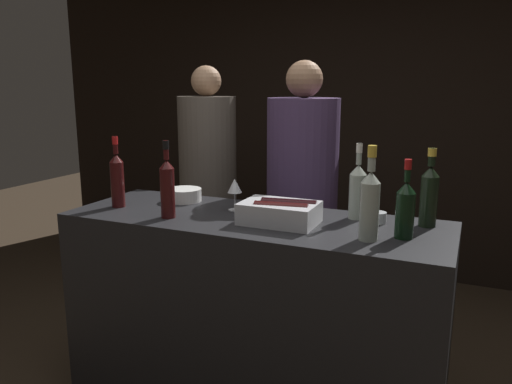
{
  "coord_description": "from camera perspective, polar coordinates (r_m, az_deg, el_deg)",
  "views": [
    {
      "loc": [
        0.94,
        -1.78,
        1.66
      ],
      "look_at": [
        0.0,
        0.36,
        1.15
      ],
      "focal_mm": 35.0,
      "sensor_mm": 36.0,
      "label": 1
    }
  ],
  "objects": [
    {
      "name": "champagne_bottle",
      "position": [
        2.34,
        19.18,
        -0.16
      ],
      "size": [
        0.08,
        0.08,
        0.35
      ],
      "color": "black",
      "rests_on": "bar_counter"
    },
    {
      "name": "wine_glass",
      "position": [
        2.5,
        -2.45,
        0.59
      ],
      "size": [
        0.07,
        0.07,
        0.16
      ],
      "color": "silver",
      "rests_on": "bar_counter"
    },
    {
      "name": "white_wine_bottle",
      "position": [
        2.39,
        11.53,
        0.29
      ],
      "size": [
        0.08,
        0.08,
        0.36
      ],
      "color": "#9EA899",
      "rests_on": "bar_counter"
    },
    {
      "name": "red_wine_bottle_black_foil",
      "position": [
        2.39,
        -10.1,
        0.64
      ],
      "size": [
        0.07,
        0.07,
        0.37
      ],
      "color": "#380F0F",
      "rests_on": "bar_counter"
    },
    {
      "name": "ice_bin_with_bottles",
      "position": [
        2.28,
        2.85,
        -2.27
      ],
      "size": [
        0.34,
        0.23,
        0.11
      ],
      "color": "silver",
      "rests_on": "bar_counter"
    },
    {
      "name": "candle_votive",
      "position": [
        2.36,
        13.76,
        -2.84
      ],
      "size": [
        0.08,
        0.08,
        0.05
      ],
      "color": "silver",
      "rests_on": "bar_counter"
    },
    {
      "name": "bowl_white",
      "position": [
        2.74,
        -8.18,
        -0.29
      ],
      "size": [
        0.18,
        0.18,
        0.07
      ],
      "color": "white",
      "rests_on": "bar_counter"
    },
    {
      "name": "person_blond_tee",
      "position": [
        2.98,
        5.27,
        -0.78
      ],
      "size": [
        0.42,
        0.42,
        1.79
      ],
      "rotation": [
        0.0,
        0.0,
        -1.46
      ],
      "color": "black",
      "rests_on": "ground_plane"
    },
    {
      "name": "wall_back_chalkboard",
      "position": [
        4.49,
        11.81,
        8.63
      ],
      "size": [
        6.4,
        0.06,
        2.8
      ],
      "color": "black",
      "rests_on": "ground_plane"
    },
    {
      "name": "bar_counter",
      "position": [
        2.57,
        -0.3,
        -14.18
      ],
      "size": [
        1.83,
        0.65,
        1.03
      ],
      "color": "black",
      "rests_on": "ground_plane"
    },
    {
      "name": "red_wine_bottle_tall",
      "position": [
        2.67,
        -15.58,
        1.52
      ],
      "size": [
        0.07,
        0.07,
        0.37
      ],
      "color": "#380F0F",
      "rests_on": "bar_counter"
    },
    {
      "name": "person_in_hoodie",
      "position": [
        3.62,
        -5.49,
        1.49
      ],
      "size": [
        0.41,
        0.41,
        1.79
      ],
      "rotation": [
        0.0,
        0.0,
        -0.21
      ],
      "color": "black",
      "rests_on": "ground_plane"
    },
    {
      "name": "red_wine_bottle_burgundy",
      "position": [
        2.13,
        16.7,
        -1.73
      ],
      "size": [
        0.08,
        0.08,
        0.33
      ],
      "color": "black",
      "rests_on": "bar_counter"
    },
    {
      "name": "rose_wine_bottle",
      "position": [
        2.06,
        12.86,
        -1.13
      ],
      "size": [
        0.08,
        0.08,
        0.39
      ],
      "color": "#9EA899",
      "rests_on": "bar_counter"
    }
  ]
}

